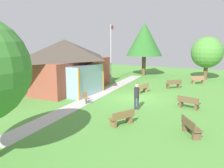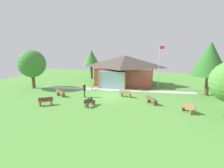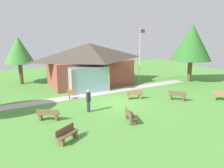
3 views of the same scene
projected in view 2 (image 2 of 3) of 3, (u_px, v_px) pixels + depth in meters
name	position (u px, v px, depth m)	size (l,w,h in m)	color
ground_plane	(110.00, 96.00, 23.47)	(44.00, 44.00, 0.00)	#54933D
pavilion	(124.00, 70.00, 29.66)	(9.59, 6.88, 4.62)	brown
footpath	(116.00, 90.00, 26.53)	(21.69, 1.30, 0.03)	#BCB7B2
flagpole	(159.00, 65.00, 26.25)	(0.64, 0.08, 6.25)	silver
bench_mid_right	(152.00, 100.00, 20.34)	(1.29, 1.44, 0.84)	brown
bench_rear_near_path	(126.00, 94.00, 23.02)	(1.56, 0.84, 0.84)	#9E7A51
bench_front_left	(46.00, 102.00, 19.88)	(1.49, 1.19, 0.84)	brown
bench_lawn_far_right	(188.00, 108.00, 17.82)	(1.24, 1.47, 0.84)	olive
bench_front_center	(90.00, 102.00, 19.58)	(0.83, 1.56, 0.84)	brown
bench_mid_left	(60.00, 93.00, 23.33)	(1.53, 1.09, 0.84)	brown
patio_chair_west	(92.00, 87.00, 26.62)	(0.57, 0.57, 0.86)	#8C6B4C
visitor_strolling_lawn	(84.00, 89.00, 22.79)	(0.34, 0.34, 1.74)	#2D3347
tree_west_hedge	(32.00, 64.00, 26.99)	(3.92, 3.92, 5.55)	brown
tree_behind_pavilion_left	(91.00, 58.00, 34.56)	(3.25, 3.25, 5.33)	brown
tree_east_hedge	(210.00, 59.00, 22.95)	(4.59, 4.59, 6.69)	brown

